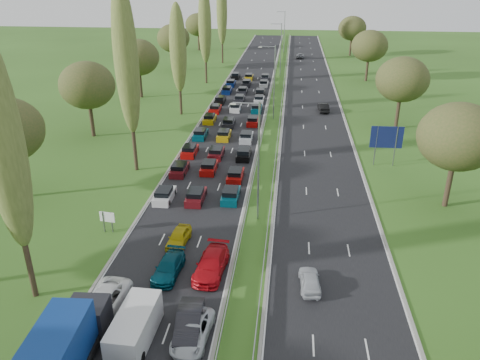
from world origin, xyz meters
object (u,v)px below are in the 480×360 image
(near_car_2, at_px, (103,302))
(info_sign, at_px, (107,219))
(direction_sign, at_px, (386,139))
(white_van_rear, at_px, (136,325))
(blue_lorry, at_px, (62,353))

(near_car_2, distance_m, info_sign, 11.69)
(near_car_2, bearing_deg, info_sign, 113.72)
(info_sign, height_order, direction_sign, direction_sign)
(white_van_rear, bearing_deg, direction_sign, 58.88)
(white_van_rear, relative_size, direction_sign, 1.08)
(info_sign, bearing_deg, blue_lorry, -77.44)
(direction_sign, bearing_deg, white_van_rear, -123.03)
(white_van_rear, xyz_separation_m, info_sign, (-7.08, 13.46, 0.22))
(blue_lorry, bearing_deg, white_van_rear, 46.38)
(info_sign, bearing_deg, direction_sign, 34.71)
(white_van_rear, distance_m, info_sign, 15.21)
(white_van_rear, height_order, direction_sign, direction_sign)
(white_van_rear, bearing_deg, blue_lorry, -128.48)
(direction_sign, bearing_deg, blue_lorry, -123.85)
(blue_lorry, relative_size, direction_sign, 1.81)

